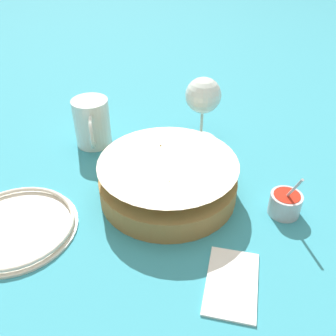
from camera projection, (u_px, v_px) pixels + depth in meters
ground_plane at (180, 203)px, 0.73m from camera, size 4.00×4.00×0.00m
food_basket at (168, 180)px, 0.73m from camera, size 0.27×0.27×0.08m
sauce_cup at (285, 203)px, 0.69m from camera, size 0.07×0.06×0.11m
wine_glass at (203, 97)px, 0.85m from camera, size 0.08×0.08×0.16m
beer_mug at (92, 124)px, 0.87m from camera, size 0.13×0.08×0.11m
side_plate at (15, 226)px, 0.67m from camera, size 0.22×0.22×0.01m
napkin at (232, 282)px, 0.57m from camera, size 0.15×0.12×0.01m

